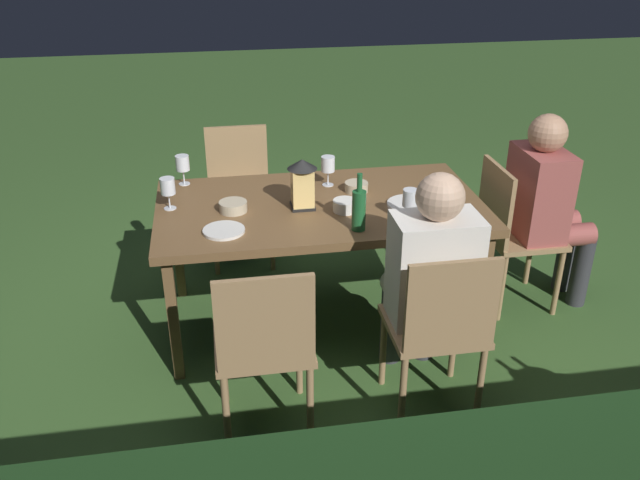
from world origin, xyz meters
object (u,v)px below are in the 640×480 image
object	(u,v)px
wine_glass_e	(183,165)
plate_a	(411,204)
wine_glass_d	(437,198)
bowl_olives	(345,205)
lantern_centerpiece	(302,181)
green_bottle_on_table	(359,209)
chair_side_left_b	(239,189)
person_in_cream	(428,274)
chair_side_right_b	(264,343)
bowl_salad	(233,206)
bowl_bread	(356,187)
person_in_rust	(547,202)
plate_b	(224,231)
wine_glass_c	(410,199)
wine_glass_b	(168,188)
wine_glass_a	(328,165)
chair_head_near	(511,229)
chair_side_right_a	(440,326)
dining_table	(320,213)

from	to	relation	value
wine_glass_e	plate_a	bearing A→B (deg)	156.70
wine_glass_d	bowl_olives	world-z (taller)	wine_glass_d
lantern_centerpiece	plate_a	size ratio (longest dim) A/B	1.07
green_bottle_on_table	lantern_centerpiece	bearing A→B (deg)	-53.23
plate_a	chair_side_left_b	bearing A→B (deg)	-48.90
lantern_centerpiece	person_in_cream	bearing A→B (deg)	127.45
chair_side_right_b	bowl_salad	bearing A→B (deg)	-85.18
plate_a	bowl_bread	distance (m)	0.34
person_in_rust	wine_glass_d	distance (m)	0.84
plate_b	wine_glass_c	bearing A→B (deg)	178.14
wine_glass_b	wine_glass_e	bearing A→B (deg)	-101.80
chair_side_left_b	wine_glass_c	distance (m)	1.44
bowl_salad	person_in_rust	bearing A→B (deg)	-179.25
plate_b	bowl_salad	distance (m)	0.25
wine_glass_a	wine_glass_b	distance (m)	0.89
person_in_cream	chair_head_near	bearing A→B (deg)	-137.14
person_in_cream	wine_glass_d	xyz separation A→B (m)	(-0.15, -0.38, 0.21)
person_in_rust	bowl_olives	xyz separation A→B (m)	(1.19, 0.12, 0.12)
chair_side_right_a	chair_side_right_b	world-z (taller)	same
chair_side_left_b	bowl_olives	distance (m)	1.13
dining_table	chair_side_left_b	size ratio (longest dim) A/B	1.98
person_in_rust	bowl_salad	bearing A→B (deg)	0.75
plate_b	person_in_rust	bearing A→B (deg)	-171.84
dining_table	wine_glass_b	xyz separation A→B (m)	(0.78, -0.06, 0.17)
green_bottle_on_table	wine_glass_d	xyz separation A→B (m)	(-0.41, -0.05, 0.01)
dining_table	bowl_olives	xyz separation A→B (m)	(-0.11, 0.12, 0.09)
wine_glass_b	wine_glass_c	world-z (taller)	same
wine_glass_e	wine_glass_a	bearing A→B (deg)	169.25
chair_side_right_a	wine_glass_d	size ratio (longest dim) A/B	5.15
plate_a	person_in_rust	bearing A→B (deg)	-172.49
dining_table	wine_glass_e	xyz separation A→B (m)	(0.71, -0.40, 0.17)
wine_glass_e	bowl_salad	size ratio (longest dim) A/B	1.17
dining_table	chair_side_left_b	bearing A→B (deg)	-65.90
chair_head_near	bowl_salad	bearing A→B (deg)	0.84
chair_side_right_b	wine_glass_d	xyz separation A→B (m)	(-0.92, -0.57, 0.36)
chair_side_right_a	wine_glass_a	world-z (taller)	wine_glass_a
wine_glass_e	bowl_salad	xyz separation A→B (m)	(-0.25, 0.42, -0.09)
person_in_cream	wine_glass_d	world-z (taller)	person_in_cream
wine_glass_a	wine_glass_e	world-z (taller)	same
person_in_rust	plate_b	world-z (taller)	person_in_rust
plate_b	dining_table	bearing A→B (deg)	-153.18
bowl_bread	dining_table	bearing A→B (deg)	29.63
chair_side_left_b	plate_a	size ratio (longest dim) A/B	3.50
green_bottle_on_table	plate_b	bearing A→B (deg)	-7.21
chair_side_right_a	wine_glass_a	bearing A→B (deg)	-74.85
chair_side_right_b	wine_glass_d	bearing A→B (deg)	-148.29
chair_side_right_b	lantern_centerpiece	bearing A→B (deg)	-109.22
chair_head_near	plate_a	bearing A→B (deg)	9.76
lantern_centerpiece	wine_glass_d	distance (m)	0.69
person_in_cream	bowl_bread	distance (m)	0.82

